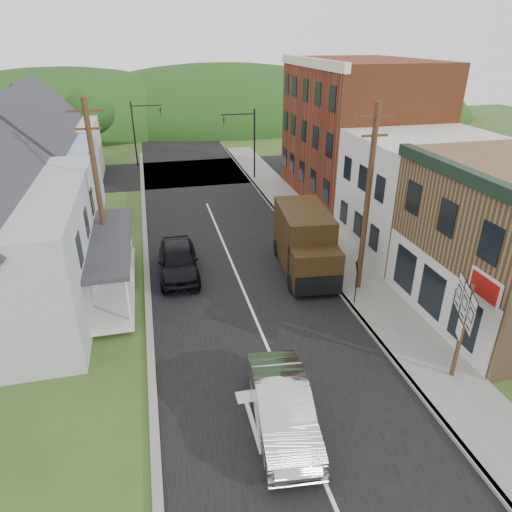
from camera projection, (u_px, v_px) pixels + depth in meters
ground at (267, 347)px, 18.64m from camera, size 120.00×120.00×0.00m
road at (225, 247)px, 27.38m from camera, size 9.00×90.00×0.02m
cross_road at (193, 172)px, 42.25m from camera, size 60.00×9.00×0.02m
sidewalk_right at (330, 250)px, 26.83m from camera, size 2.80×55.00×0.15m
curb_right at (308, 252)px, 26.55m from camera, size 0.20×55.00×0.15m
curb_left at (147, 270)px, 24.64m from camera, size 0.30×55.00×0.12m
storefront_white at (425, 194)px, 26.13m from camera, size 8.00×7.00×6.50m
storefront_red at (357, 132)px, 33.68m from camera, size 8.00×12.00×10.00m
house_blue at (38, 168)px, 29.59m from camera, size 7.14×8.16×7.28m
house_cream at (52, 140)px, 37.36m from camera, size 7.14×8.16×7.28m
utility_pole_right at (367, 201)px, 20.83m from camera, size 1.60×0.26×9.00m
utility_pole_left at (98, 190)px, 22.24m from camera, size 1.60×0.26×9.00m
traffic_signal_right at (246, 137)px, 38.44m from camera, size 2.87×0.20×6.00m
traffic_signal_left at (141, 126)px, 42.77m from camera, size 2.87×0.20×6.00m
tree_left_d at (88, 113)px, 42.61m from camera, size 4.80×4.80×6.94m
forested_ridge at (172, 122)px, 66.74m from camera, size 90.00×30.00×16.00m
silver_sedan at (283, 408)px, 14.50m from camera, size 2.19×5.08×1.63m
dark_sedan at (178, 261)px, 23.84m from camera, size 2.17×5.07×1.71m
delivery_van at (305, 242)px, 23.90m from camera, size 2.99×6.16×3.33m
route_sign_cluster at (463, 319)px, 15.82m from camera, size 0.89×2.05×3.82m
warning_sign at (357, 275)px, 20.81m from camera, size 0.16×0.62×2.28m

